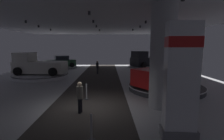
{
  "coord_description": "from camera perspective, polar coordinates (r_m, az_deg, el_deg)",
  "views": [
    {
      "loc": [
        1.09,
        -9.0,
        3.3
      ],
      "look_at": [
        1.35,
        4.79,
        1.4
      ],
      "focal_mm": 27.24,
      "sensor_mm": 36.0,
      "label": 1
    }
  ],
  "objects": [
    {
      "name": "pickup_truck_deep_right",
      "position": [
        25.97,
        11.52,
        3.25
      ],
      "size": [
        5.64,
        4.55,
        2.3
      ],
      "color": "black",
      "rests_on": "display_platform_deep_right"
    },
    {
      "name": "display_platform_far_left",
      "position": [
        19.9,
        -22.7,
        -1.7
      ],
      "size": [
        5.68,
        5.68,
        0.38
      ],
      "color": "silver",
      "rests_on": "ground"
    },
    {
      "name": "pickup_truck_mid_right",
      "position": [
        13.74,
        18.51,
        -0.88
      ],
      "size": [
        5.59,
        4.69,
        2.3
      ],
      "color": "red",
      "rests_on": "display_platform_mid_right"
    },
    {
      "name": "ground",
      "position": [
        9.66,
        -7.69,
        -12.36
      ],
      "size": [
        24.0,
        44.0,
        0.06
      ],
      "color": "silver"
    },
    {
      "name": "stanchion_a",
      "position": [
        10.89,
        -8.52,
        -7.85
      ],
      "size": [
        0.28,
        0.28,
        1.01
      ],
      "color": "#333338",
      "rests_on": "ground"
    },
    {
      "name": "display_car_deep_left",
      "position": [
        26.82,
        -16.72,
        2.62
      ],
      "size": [
        4.57,
        3.5,
        1.71
      ],
      "color": "#2D5638",
      "rests_on": "display_platform_deep_left"
    },
    {
      "name": "column_right",
      "position": [
        9.49,
        16.62,
        4.19
      ],
      "size": [
        1.34,
        1.34,
        5.5
      ],
      "color": "#ADADB2",
      "rests_on": "ground"
    },
    {
      "name": "visitor_walking_near",
      "position": [
        8.66,
        -10.73,
        -8.35
      ],
      "size": [
        0.32,
        0.32,
        1.59
      ],
      "color": "black",
      "rests_on": "ground"
    },
    {
      "name": "brand_sign_pylon",
      "position": [
        6.42,
        22.15,
        -3.15
      ],
      "size": [
        1.32,
        0.75,
        4.14
      ],
      "color": "slate",
      "rests_on": "ground"
    },
    {
      "name": "display_platform_deep_right",
      "position": [
        26.29,
        11.97,
        0.9
      ],
      "size": [
        5.98,
        5.98,
        0.35
      ],
      "color": "silver",
      "rests_on": "ground"
    },
    {
      "name": "pickup_truck_far_left",
      "position": [
        19.91,
        -23.68,
        1.46
      ],
      "size": [
        5.49,
        3.09,
        2.3
      ],
      "color": "silver",
      "rests_on": "display_platform_far_left"
    },
    {
      "name": "display_platform_mid_right",
      "position": [
        13.69,
        17.49,
        -5.58
      ],
      "size": [
        5.68,
        5.68,
        0.38
      ],
      "color": "#333338",
      "rests_on": "ground"
    },
    {
      "name": "stanchion_b",
      "position": [
        6.35,
        -6.95,
        -19.67
      ],
      "size": [
        0.28,
        0.28,
        1.01
      ],
      "color": "#333338",
      "rests_on": "ground"
    },
    {
      "name": "ceiling_with_spotlights",
      "position": [
        9.34,
        -8.37,
        21.69
      ],
      "size": [
        24.0,
        44.0,
        0.39
      ],
      "color": "silver"
    },
    {
      "name": "display_platform_deep_left",
      "position": [
        26.9,
        -16.71,
        0.77
      ],
      "size": [
        4.99,
        4.99,
        0.25
      ],
      "color": "#B7B7BC",
      "rests_on": "ground"
    },
    {
      "name": "visitor_walking_far",
      "position": [
        20.72,
        -4.96,
        1.18
      ],
      "size": [
        0.32,
        0.32,
        1.59
      ],
      "color": "black",
      "rests_on": "ground"
    }
  ]
}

